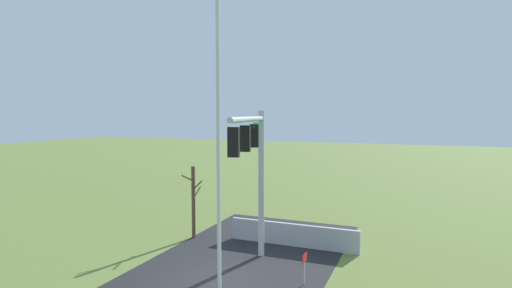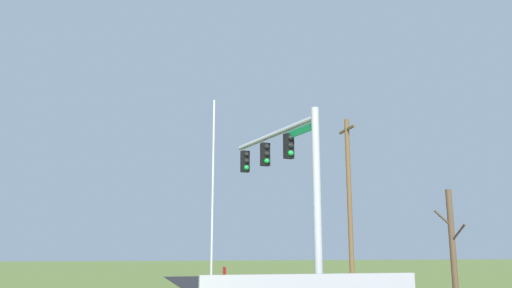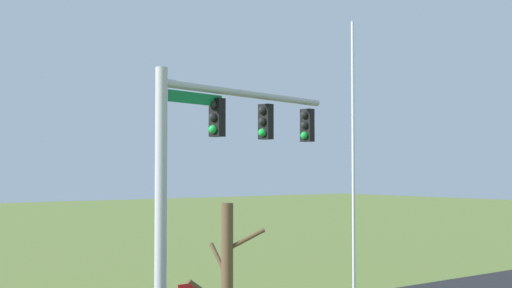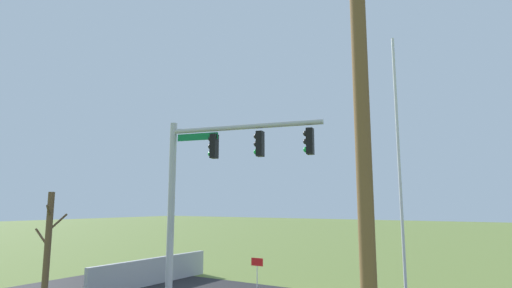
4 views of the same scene
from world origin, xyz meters
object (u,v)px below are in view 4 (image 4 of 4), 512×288
Objects in this scene: bare_tree at (47,250)px; open_sign at (257,266)px; flagpole at (399,168)px; utility_pole at (362,125)px; signal_mast at (213,170)px.

bare_tree reaches higher than open_sign.
flagpole is at bearing 175.07° from open_sign.
utility_pole is 11.16m from bare_tree.
flagpole reaches higher than open_sign.
utility_pole is (-7.81, 6.00, -0.05)m from signal_mast.
utility_pole is at bearing 130.91° from open_sign.
signal_mast is 0.74× the size of utility_pole.
signal_mast is 1.76× the size of bare_tree.
flagpole is (-6.64, -1.82, -0.11)m from signal_mast.
flagpole reaches higher than signal_mast.
signal_mast reaches higher than open_sign.
open_sign is at bearing -103.90° from signal_mast.
utility_pole is (-1.16, 7.82, 0.06)m from flagpole.
flagpole is 7.67× the size of open_sign.
signal_mast is 5.55× the size of open_sign.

